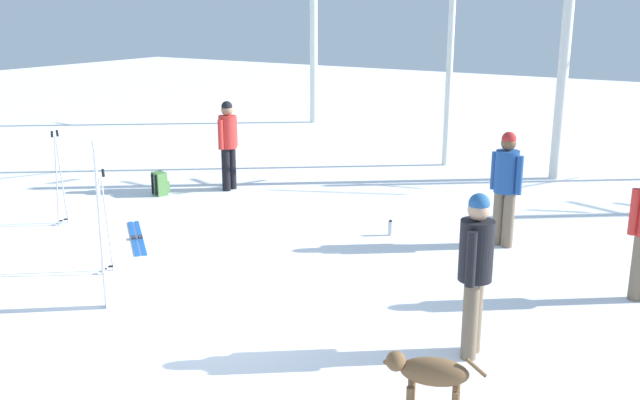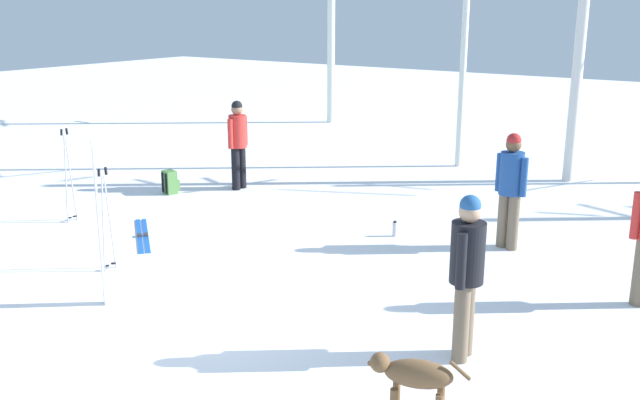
# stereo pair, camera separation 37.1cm
# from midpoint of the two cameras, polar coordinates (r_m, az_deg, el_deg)

# --- Properties ---
(ground_plane) EXTENTS (60.00, 60.00, 0.00)m
(ground_plane) POSITION_cam_midpoint_polar(r_m,az_deg,el_deg) (8.56, -10.76, -9.01)
(ground_plane) COLOR white
(person_0) EXTENTS (0.34, 0.52, 1.72)m
(person_0) POSITION_cam_midpoint_polar(r_m,az_deg,el_deg) (7.29, 10.81, -5.08)
(person_0) COLOR #72604C
(person_0) RESTS_ON ground_plane
(person_2) EXTENTS (0.50, 0.34, 1.72)m
(person_2) POSITION_cam_midpoint_polar(r_m,az_deg,el_deg) (10.76, 13.59, 1.43)
(person_2) COLOR #72604C
(person_2) RESTS_ON ground_plane
(person_4) EXTENTS (0.34, 0.52, 1.72)m
(person_4) POSITION_cam_midpoint_polar(r_m,az_deg,el_deg) (13.85, -8.08, 4.76)
(person_4) COLOR black
(person_4) RESTS_ON ground_plane
(dog) EXTENTS (0.86, 0.41, 0.57)m
(dog) POSITION_cam_midpoint_polar(r_m,az_deg,el_deg) (6.45, 6.99, -13.54)
(dog) COLOR brown
(dog) RESTS_ON ground_plane
(ski_pair_planted_0) EXTENTS (0.20, 0.14, 2.03)m
(ski_pair_planted_0) POSITION_cam_midpoint_polar(r_m,az_deg,el_deg) (8.66, -18.23, -2.08)
(ski_pair_planted_0) COLOR white
(ski_pair_planted_0) RESTS_ON ground_plane
(ski_pair_lying_0) EXTENTS (1.43, 1.25, 0.05)m
(ski_pair_lying_0) POSITION_cam_midpoint_polar(r_m,az_deg,el_deg) (11.45, -15.22, -2.89)
(ski_pair_lying_0) COLOR blue
(ski_pair_lying_0) RESTS_ON ground_plane
(ski_poles_0) EXTENTS (0.07, 0.21, 1.55)m
(ski_poles_0) POSITION_cam_midpoint_polar(r_m,az_deg,el_deg) (12.33, -20.84, 1.85)
(ski_poles_0) COLOR #B2B2BC
(ski_poles_0) RESTS_ON ground_plane
(ski_poles_1) EXTENTS (0.07, 0.21, 1.41)m
(ski_poles_1) POSITION_cam_midpoint_polar(r_m,az_deg,el_deg) (9.91, -17.84, -1.43)
(ski_poles_1) COLOR #B2B2BC
(ski_poles_1) RESTS_ON ground_plane
(backpack_1) EXTENTS (0.31, 0.33, 0.44)m
(backpack_1) POSITION_cam_midpoint_polar(r_m,az_deg,el_deg) (13.85, -13.33, 1.25)
(backpack_1) COLOR #4C7F3F
(backpack_1) RESTS_ON ground_plane
(water_bottle_0) EXTENTS (0.07, 0.07, 0.25)m
(water_bottle_0) POSITION_cam_midpoint_polar(r_m,az_deg,el_deg) (11.19, 4.67, -2.24)
(water_bottle_0) COLOR silver
(water_bottle_0) RESTS_ON ground_plane
(birch_tree_0) EXTENTS (0.96, 1.31, 6.02)m
(birch_tree_0) POSITION_cam_midpoint_polar(r_m,az_deg,el_deg) (21.67, -1.09, 14.40)
(birch_tree_0) COLOR silver
(birch_tree_0) RESTS_ON ground_plane
(birch_tree_2) EXTENTS (1.46, 1.13, 6.07)m
(birch_tree_2) POSITION_cam_midpoint_polar(r_m,az_deg,el_deg) (15.15, 18.33, 12.84)
(birch_tree_2) COLOR silver
(birch_tree_2) RESTS_ON ground_plane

